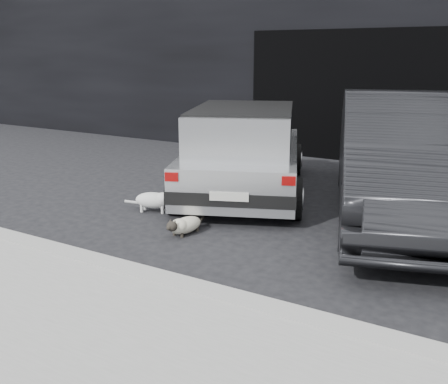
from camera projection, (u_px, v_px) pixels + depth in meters
The scene contains 9 objects.
ground at pixel (193, 200), 7.53m from camera, with size 80.00×80.00×0.00m, color black.
building_facade at pixel (373, 37), 11.38m from camera, with size 34.00×4.00×5.00m, color black.
garage_opening at pixel (343, 96), 10.02m from camera, with size 4.00×0.10×2.60m, color black.
curb at pixel (131, 273), 4.87m from camera, with size 18.00×0.25×0.12m, color gray.
sidewalk at pixel (30, 331), 3.87m from camera, with size 18.00×2.20×0.11m, color gray.
silver_hatchback at pixel (244, 147), 7.72m from camera, with size 2.91×4.03×1.36m.
second_car at pixel (408, 157), 6.56m from camera, with size 1.73×4.97×1.64m, color black.
cat_siamese at pixel (183, 225), 6.07m from camera, with size 0.30×0.73×0.25m.
cat_white at pixel (156, 200), 6.92m from camera, with size 0.72×0.40×0.36m.
Camera 1 is at (4.03, -6.01, 2.13)m, focal length 40.00 mm.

